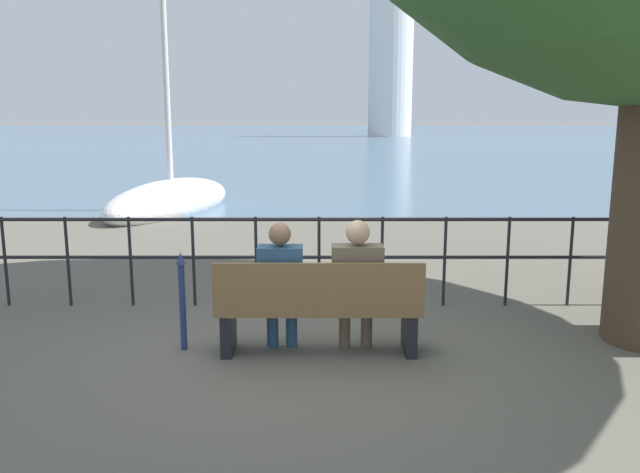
# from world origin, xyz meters

# --- Properties ---
(ground_plane) EXTENTS (1000.00, 1000.00, 0.00)m
(ground_plane) POSITION_xyz_m (0.00, 0.00, 0.00)
(ground_plane) COLOR #605B51
(harbor_water) EXTENTS (600.00, 300.00, 0.01)m
(harbor_water) POSITION_xyz_m (0.00, 158.26, 0.00)
(harbor_water) COLOR slate
(harbor_water) RESTS_ON ground_plane
(park_bench) EXTENTS (1.88, 0.45, 0.90)m
(park_bench) POSITION_xyz_m (0.00, -0.06, 0.44)
(park_bench) COLOR brown
(park_bench) RESTS_ON ground_plane
(seated_person_left) EXTENTS (0.41, 0.35, 1.23)m
(seated_person_left) POSITION_xyz_m (-0.35, 0.01, 0.67)
(seated_person_left) COLOR navy
(seated_person_left) RESTS_ON ground_plane
(seated_person_right) EXTENTS (0.47, 0.35, 1.25)m
(seated_person_right) POSITION_xyz_m (0.35, 0.01, 0.69)
(seated_person_right) COLOR brown
(seated_person_right) RESTS_ON ground_plane
(promenade_railing) EXTENTS (10.23, 0.04, 1.05)m
(promenade_railing) POSITION_xyz_m (-0.00, 1.49, 0.69)
(promenade_railing) COLOR black
(promenade_railing) RESTS_ON ground_plane
(closed_umbrella) EXTENTS (0.09, 0.09, 0.94)m
(closed_umbrella) POSITION_xyz_m (-1.28, 0.06, 0.52)
(closed_umbrella) COLOR navy
(closed_umbrella) RESTS_ON ground_plane
(sailboat_0) EXTENTS (2.94, 5.50, 8.63)m
(sailboat_0) POSITION_xyz_m (-3.56, 9.33, 0.28)
(sailboat_0) COLOR white
(sailboat_0) RESTS_ON ground_plane
(harbor_lighthouse) EXTENTS (5.94, 5.94, 21.81)m
(harbor_lighthouse) POSITION_xyz_m (9.58, 81.53, 10.14)
(harbor_lighthouse) COLOR white
(harbor_lighthouse) RESTS_ON ground_plane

